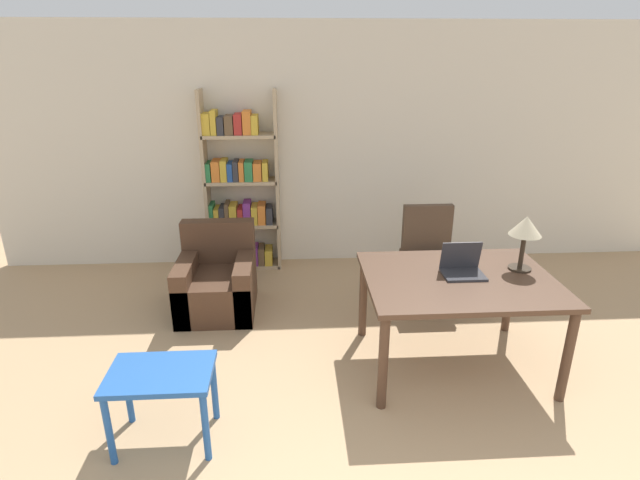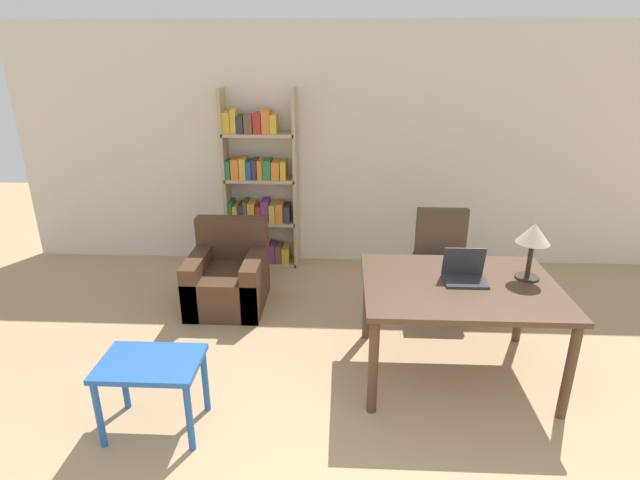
{
  "view_description": "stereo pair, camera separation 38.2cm",
  "coord_description": "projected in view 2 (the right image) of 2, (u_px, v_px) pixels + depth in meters",
  "views": [
    {
      "loc": [
        -0.64,
        -1.12,
        2.38
      ],
      "look_at": [
        -0.42,
        2.45,
        1.02
      ],
      "focal_mm": 28.0,
      "sensor_mm": 36.0,
      "label": 1
    },
    {
      "loc": [
        -0.26,
        -1.12,
        2.38
      ],
      "look_at": [
        -0.42,
        2.45,
        1.02
      ],
      "focal_mm": 28.0,
      "sensor_mm": 36.0,
      "label": 2
    }
  ],
  "objects": [
    {
      "name": "wall_back",
      "position": [
        366.0,
        148.0,
        5.63
      ],
      "size": [
        8.0,
        0.06,
        2.7
      ],
      "color": "beige",
      "rests_on": "ground_plane"
    },
    {
      "name": "desk",
      "position": [
        459.0,
        295.0,
        3.71
      ],
      "size": [
        1.43,
        1.1,
        0.77
      ],
      "color": "#4C3323",
      "rests_on": "ground_plane"
    },
    {
      "name": "laptop",
      "position": [
        464.0,
        274.0,
        3.71
      ],
      "size": [
        0.31,
        0.23,
        0.24
      ],
      "color": "#2D2D33",
      "rests_on": "desk"
    },
    {
      "name": "table_lamp",
      "position": [
        533.0,
        236.0,
        3.65
      ],
      "size": [
        0.24,
        0.24,
        0.44
      ],
      "color": "#2D2319",
      "rests_on": "desk"
    },
    {
      "name": "office_chair",
      "position": [
        442.0,
        263.0,
        4.83
      ],
      "size": [
        0.52,
        0.52,
        0.96
      ],
      "color": "black",
      "rests_on": "ground_plane"
    },
    {
      "name": "side_table_blue",
      "position": [
        151.0,
        372.0,
        3.22
      ],
      "size": [
        0.65,
        0.45,
        0.52
      ],
      "color": "#2356A3",
      "rests_on": "ground_plane"
    },
    {
      "name": "armchair",
      "position": [
        229.0,
        279.0,
        4.93
      ],
      "size": [
        0.71,
        0.79,
        0.82
      ],
      "color": "#472D1E",
      "rests_on": "ground_plane"
    },
    {
      "name": "bookshelf",
      "position": [
        259.0,
        192.0,
        5.67
      ],
      "size": [
        0.82,
        0.28,
        2.01
      ],
      "color": "tan",
      "rests_on": "ground_plane"
    }
  ]
}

